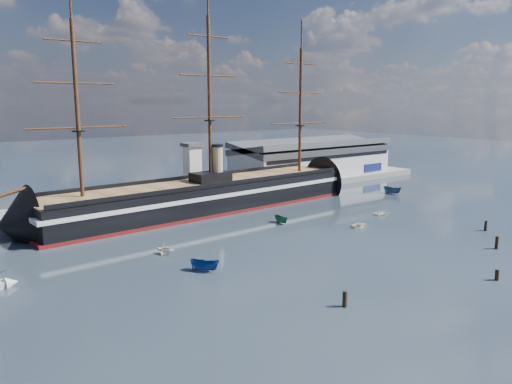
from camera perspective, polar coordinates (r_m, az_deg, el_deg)
ground at (r=117.57m, az=-0.11°, el=-3.78°), size 600.00×600.00×0.00m
quay at (r=151.95m, az=-5.51°, el=-0.59°), size 180.00×18.00×2.00m
warehouse at (r=183.64m, az=6.48°, el=3.80°), size 63.00×21.00×11.60m
quay_tower at (r=144.24m, az=-7.28°, el=2.72°), size 5.00×5.00×15.00m
warship at (r=131.11m, az=-6.54°, el=-0.56°), size 113.24×20.42×53.94m
motorboat_a at (r=87.04m, az=-5.88°, el=-8.95°), size 6.48×5.44×2.51m
motorboat_b at (r=117.96m, az=11.97°, el=-3.96°), size 1.97×3.45×1.52m
motorboat_c at (r=119.38m, az=2.92°, el=-3.57°), size 5.62×2.45×2.19m
motorboat_d at (r=97.29m, az=-10.37°, el=-6.98°), size 6.63×5.23×2.24m
motorboat_e at (r=131.43m, az=14.26°, el=-2.59°), size 2.45×2.98×1.31m
motorboat_f at (r=162.80m, az=15.30°, el=-0.18°), size 7.37×3.59×2.83m
piling_near_left at (r=73.48m, az=10.07°, el=-12.80°), size 0.64×0.64×3.05m
piling_near_mid at (r=91.10m, az=25.79°, el=-9.07°), size 0.64×0.64×2.53m
piling_near_right at (r=109.65m, az=25.76°, el=-5.88°), size 0.64×0.64×3.30m
piling_far_right at (r=123.71m, az=24.74°, el=-4.03°), size 0.64×0.64×3.01m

